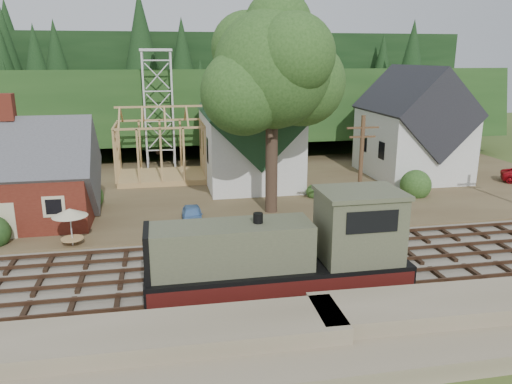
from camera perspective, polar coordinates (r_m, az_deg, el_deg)
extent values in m
plane|color=#384C1E|center=(28.51, 2.23, -8.98)|extent=(140.00, 140.00, 0.00)
cube|color=#7F7259|center=(21.33, 7.69, -18.15)|extent=(64.00, 5.00, 1.60)
cube|color=#726B5B|center=(28.47, 2.23, -8.83)|extent=(64.00, 11.00, 0.16)
cube|color=brown|center=(45.21, -2.96, 0.44)|extent=(64.00, 26.00, 0.30)
cube|color=#1E3F19|center=(68.56, -5.81, 5.36)|extent=(70.00, 28.96, 12.74)
cube|color=black|center=(84.32, -6.84, 7.18)|extent=(80.00, 20.00, 12.00)
cube|color=#551C13|center=(38.82, -25.50, -0.42)|extent=(10.00, 7.00, 3.80)
cube|color=#4C4C51|center=(38.39, -25.82, 2.31)|extent=(10.80, 7.41, 7.41)
cube|color=#551C13|center=(37.78, -26.58, 8.67)|extent=(0.90, 0.90, 1.80)
cube|color=beige|center=(35.74, -26.70, -3.00)|extent=(1.20, 0.06, 2.40)
cube|color=silver|center=(46.72, -0.93, 5.16)|extent=(8.00, 12.00, 6.40)
cube|color=#19381E|center=(46.26, -0.95, 9.06)|extent=(8.40, 12.96, 8.40)
cube|color=silver|center=(40.21, 0.56, 10.99)|extent=(2.40, 2.40, 4.00)
cone|color=#19381E|center=(40.10, 0.58, 15.70)|extent=(5.37, 5.37, 2.60)
cube|color=silver|center=(51.05, 17.33, 5.33)|extent=(8.00, 10.00, 6.40)
cube|color=black|center=(50.63, 17.62, 8.90)|extent=(8.40, 10.80, 8.40)
cube|color=tan|center=(48.58, -10.67, 1.73)|extent=(8.00, 6.00, 0.50)
cube|color=tan|center=(47.50, -11.06, 9.55)|extent=(8.00, 0.18, 0.18)
cube|color=silver|center=(52.19, -12.60, 8.97)|extent=(0.18, 0.18, 12.00)
cube|color=silver|center=(52.19, -9.49, 9.12)|extent=(0.18, 0.18, 12.00)
cube|color=silver|center=(54.97, -12.53, 9.27)|extent=(0.18, 0.18, 12.00)
cube|color=silver|center=(54.97, -9.58, 9.42)|extent=(0.18, 0.18, 12.00)
cube|color=silver|center=(53.29, -11.39, 15.63)|extent=(3.20, 3.20, 0.25)
cylinder|color=#38281E|center=(36.94, 1.79, 3.70)|extent=(0.90, 0.90, 8.00)
sphere|color=#25481B|center=(36.20, 1.88, 13.83)|extent=(8.40, 8.40, 8.40)
sphere|color=#25481B|center=(37.83, 5.30, 12.33)|extent=(6.40, 6.40, 6.40)
sphere|color=#25481B|center=(35.06, -1.43, 11.34)|extent=(6.00, 6.00, 6.00)
cylinder|color=#4C331E|center=(34.04, 11.83, 1.86)|extent=(0.28, 0.28, 8.00)
cube|color=#4C331E|center=(33.46, 12.13, 7.20)|extent=(2.20, 0.12, 0.12)
cube|color=#4C331E|center=(33.54, 12.07, 6.19)|extent=(1.80, 0.12, 0.12)
cube|color=black|center=(25.61, 2.64, -11.06)|extent=(12.94, 2.70, 0.38)
cube|color=black|center=(25.29, 2.66, -9.53)|extent=(12.94, 3.13, 1.19)
cube|color=#4A4F39|center=(24.19, -2.79, -6.26)|extent=(7.77, 2.48, 2.27)
cube|color=#4A4F39|center=(25.64, 11.68, -3.89)|extent=(3.88, 3.02, 3.45)
cube|color=#4A4F39|center=(25.12, 11.90, -0.06)|extent=(4.10, 3.24, 0.22)
cube|color=black|center=(24.08, 13.16, -3.36)|extent=(2.59, 0.06, 1.08)
cube|color=#3F100D|center=(23.90, 3.57, -11.08)|extent=(12.94, 0.04, 0.76)
cube|color=#3F100D|center=(26.69, 1.85, -8.13)|extent=(12.94, 0.04, 0.76)
cylinder|color=black|center=(23.97, 0.24, -3.29)|extent=(0.47, 0.47, 0.76)
imported|color=#6092CE|center=(35.40, -7.29, -2.62)|extent=(1.50, 3.56, 1.20)
imported|color=gray|center=(37.84, -27.06, -2.94)|extent=(4.10, 1.57, 1.34)
cylinder|color=silver|center=(32.97, -20.36, -3.98)|extent=(0.10, 0.10, 2.15)
cylinder|color=tan|center=(33.17, -20.26, -5.01)|extent=(1.37, 1.37, 0.08)
cone|color=beige|center=(32.64, -20.53, -2.19)|extent=(2.15, 2.15, 0.49)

